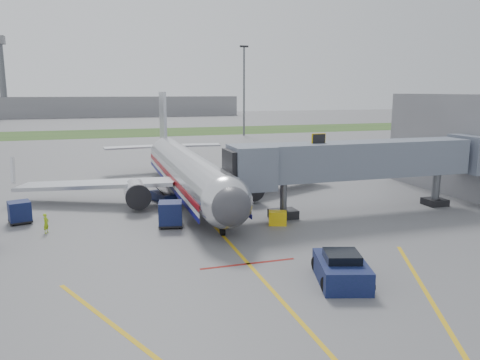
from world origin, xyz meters
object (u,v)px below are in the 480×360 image
object	(u,v)px
pushback_tug	(341,270)
ramp_worker	(46,223)
airliner	(187,170)
belt_loader	(163,196)

from	to	relation	value
pushback_tug	ramp_worker	distance (m)	21.80
airliner	belt_loader	world-z (taller)	airliner
airliner	ramp_worker	distance (m)	15.24
pushback_tug	belt_loader	xyz separation A→B (m)	(-6.63, 22.17, -0.24)
airliner	ramp_worker	xyz separation A→B (m)	(-12.27, -8.85, -1.91)
ramp_worker	airliner	bearing A→B (deg)	-28.78
belt_loader	ramp_worker	xyz separation A→B (m)	(-9.64, -7.65, 0.26)
belt_loader	ramp_worker	size ratio (longest dim) A/B	2.78
ramp_worker	pushback_tug	bearing A→B (deg)	-106.34
airliner	belt_loader	xyz separation A→B (m)	(-2.63, -1.19, -2.17)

